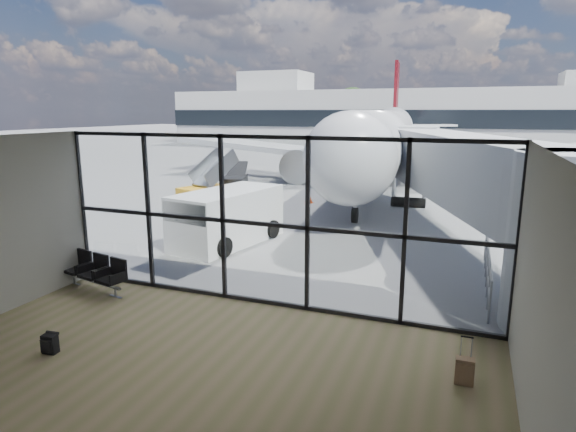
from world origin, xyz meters
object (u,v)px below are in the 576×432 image
Objects in this scene: suitcase at (465,371)px; airliner at (382,138)px; backpack at (50,344)px; belt_loader at (235,183)px; service_van at (226,217)px; mobile_stairs at (205,191)px; seating_row at (97,270)px.

airliner reaches higher than suitcase.
belt_loader is (-5.94, 20.31, 0.36)m from backpack.
airliner is 20.59m from service_van.
suitcase is at bearing -25.72° from mobile_stairs.
backpack is 17.82m from mobile_stairs.
airliner is at bearing 101.86° from suitcase.
service_van is at bearing 90.46° from seating_row.
airliner is at bearing 78.75° from mobile_stairs.
seating_row is 0.45× the size of service_van.
belt_loader is (-5.32, 11.23, -0.49)m from service_van.
mobile_stairs is at bearing 119.77° from seating_row.
backpack is 0.49× the size of suitcase.
airliner reaches higher than seating_row.
backpack is 9.15m from service_van.
belt_loader is at bearing 126.18° from suitcase.
backpack is 0.09× the size of service_van.
airliner is at bearing 80.90° from backpack.
airliner is at bearing 93.95° from service_van.
mobile_stairs is (-0.10, -3.56, -0.02)m from belt_loader.
mobile_stairs reaches higher than seating_row.
mobile_stairs is (-4.26, 13.35, -0.01)m from seating_row.
suitcase is 28.46m from airliner.
suitcase is 20.66m from mobile_stairs.
belt_loader reaches higher than seating_row.
belt_loader reaches higher than suitcase.
mobile_stairs is (-6.04, 16.76, 0.34)m from backpack.
service_van is at bearing 88.19° from backpack.
mobile_stairs is at bearing -110.21° from belt_loader.
mobile_stairs is at bearing -127.31° from airliner.
belt_loader is (-7.69, -9.12, -2.51)m from airliner.
seating_row is 17.41m from belt_loader.
seating_row is at bearing -91.04° from service_van.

